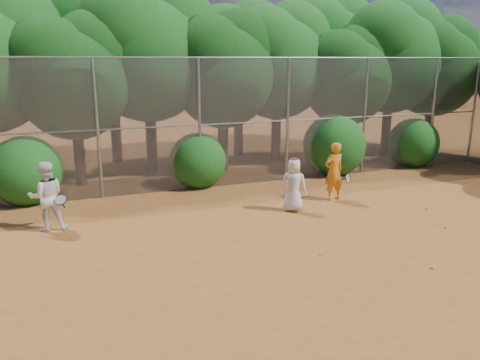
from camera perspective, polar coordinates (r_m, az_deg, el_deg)
name	(u,v)px	position (r m, az deg, el deg)	size (l,w,h in m)	color
ground	(328,255)	(10.00, 10.63, -8.98)	(80.00, 80.00, 0.00)	brown
fence_back	(227,122)	(14.70, -1.64, 7.10)	(20.05, 0.09, 4.03)	gray
tree_2	(74,71)	(15.62, -19.59, 12.36)	(3.99, 3.47, 5.47)	black
tree_3	(149,46)	(16.89, -11.08, 15.76)	(4.89, 4.26, 6.70)	black
tree_4	(223,65)	(16.92, -2.03, 13.85)	(4.19, 3.64, 5.73)	black
tree_5	(278,57)	(18.60, 4.71, 14.76)	(4.51, 3.92, 6.17)	black
tree_6	(348,72)	(18.96, 13.01, 12.69)	(3.86, 3.36, 5.29)	black
tree_7	(393,51)	(20.92, 18.13, 14.71)	(4.77, 4.14, 6.53)	black
tree_8	(435,63)	(21.98, 22.71, 13.06)	(4.25, 3.70, 5.82)	black
tree_10	(111,41)	(18.94, -15.41, 16.06)	(5.15, 4.48, 7.06)	black
tree_11	(239,54)	(19.69, -0.07, 15.12)	(4.64, 4.03, 6.35)	black
tree_12	(328,46)	(22.22, 10.71, 15.70)	(5.02, 4.37, 6.88)	black
bush_0	(25,168)	(14.42, -24.69, 1.38)	(2.00, 2.00, 2.00)	#134E15
bush_1	(198,158)	(14.92, -5.19, 2.66)	(1.80, 1.80, 1.80)	#134E15
bush_2	(334,142)	(16.89, 11.40, 4.51)	(2.20, 2.20, 2.20)	#134E15
bush_3	(414,141)	(18.99, 20.40, 4.51)	(1.90, 1.90, 1.90)	#134E15
player_yellow	(334,172)	(13.59, 11.38, 1.01)	(0.83, 0.55, 1.68)	orange
player_teen	(294,185)	(12.46, 6.56, -0.55)	(0.83, 0.79, 1.46)	white
player_white	(47,196)	(11.86, -22.51, -1.86)	(0.91, 0.81, 1.66)	white
ball_0	(445,227)	(12.33, 23.73, -5.26)	(0.07, 0.07, 0.07)	#BFCE25
ball_1	(427,209)	(13.62, 21.81, -3.25)	(0.07, 0.07, 0.07)	#BFCE25
ball_2	(433,267)	(9.94, 22.42, -9.81)	(0.07, 0.07, 0.07)	#BFCE25
ball_4	(320,254)	(9.93, 9.78, -8.89)	(0.07, 0.07, 0.07)	#BFCE25
ball_5	(332,186)	(15.11, 11.10, -0.78)	(0.07, 0.07, 0.07)	#BFCE25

